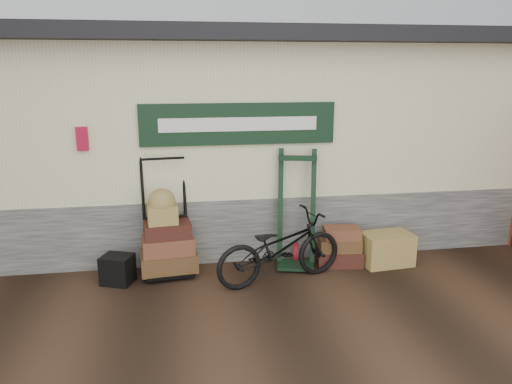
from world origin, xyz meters
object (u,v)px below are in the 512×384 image
(porter_trolley, at_px, (165,208))
(black_trunk, at_px, (118,269))
(suitcase_stack, at_px, (339,246))
(bicycle, at_px, (280,244))
(wicker_hamper, at_px, (386,249))
(green_barrow, at_px, (297,209))

(porter_trolley, distance_m, black_trunk, 0.99)
(suitcase_stack, xyz_separation_m, bicycle, (-0.94, -0.42, 0.23))
(suitcase_stack, bearing_deg, wicker_hamper, -8.19)
(porter_trolley, bearing_deg, black_trunk, -158.02)
(porter_trolley, relative_size, suitcase_stack, 2.84)
(suitcase_stack, relative_size, bicycle, 0.36)
(porter_trolley, xyz_separation_m, suitcase_stack, (2.36, -0.19, -0.60))
(porter_trolley, relative_size, green_barrow, 1.09)
(green_barrow, bearing_deg, wicker_hamper, 5.85)
(green_barrow, xyz_separation_m, bicycle, (-0.34, -0.51, -0.30))
(wicker_hamper, bearing_deg, bicycle, -168.39)
(porter_trolley, xyz_separation_m, green_barrow, (1.76, -0.10, -0.07))
(suitcase_stack, bearing_deg, black_trunk, -177.23)
(wicker_hamper, relative_size, bicycle, 0.39)
(porter_trolley, height_order, black_trunk, porter_trolley)
(porter_trolley, bearing_deg, bicycle, -29.07)
(suitcase_stack, height_order, bicycle, bicycle)
(green_barrow, distance_m, bicycle, 0.68)
(suitcase_stack, relative_size, black_trunk, 1.68)
(green_barrow, bearing_deg, suitcase_stack, 5.80)
(bicycle, bearing_deg, black_trunk, 66.48)
(green_barrow, relative_size, bicycle, 0.93)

